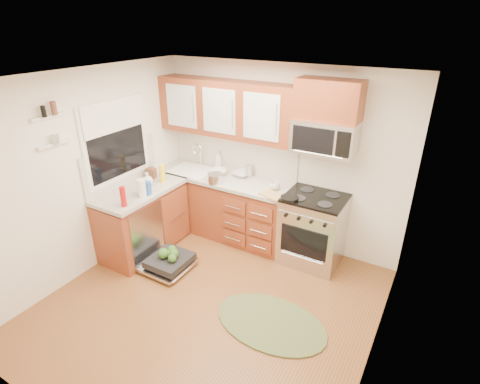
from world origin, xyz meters
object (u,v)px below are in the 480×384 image
Objects in this scene: range at (313,229)px; bowl_a at (242,174)px; stock_pot at (215,178)px; sink at (192,178)px; cutting_board at (273,195)px; paper_towel_roll at (142,188)px; cup at (275,186)px; upper_cabinets at (226,109)px; microwave at (325,137)px; rug at (271,323)px; dishwasher at (168,262)px; bowl_b at (218,172)px; skillet at (289,198)px.

bowl_a is (-1.17, 0.17, 0.48)m from range.
sink is at bearing 160.17° from stock_pot.
stock_pot reaches higher than cutting_board.
cup is (1.37, 1.03, -0.06)m from paper_towel_roll.
bowl_a is at bearing 6.17° from upper_cabinets.
upper_cabinets is at bearing -173.83° from bowl_a.
microwave is at bearing 3.85° from sink.
bowl_a reaches higher than rug.
dishwasher is 5.06× the size of cup.
stock_pot is at bearing -166.57° from cup.
sink is 0.89× the size of dishwasher.
microwave is at bearing -2.44° from bowl_a.
cutting_board reaches higher than sink.
paper_towel_roll is (-0.53, -1.19, -0.83)m from upper_cabinets.
upper_cabinets reaches higher than bowl_a.
skillet is at bearing -13.21° from bowl_b.
cup is at bearing 36.94° from paper_towel_roll.
skillet is at bearing -36.40° from cup.
bowl_b reaches higher than cutting_board.
upper_cabinets is 1.65× the size of rug.
upper_cabinets is 0.95m from stock_pot.
range is at bearing -5.89° from upper_cabinets.
range is 4.43× the size of stock_pot.
range is 1.95m from dishwasher.
stock_pot is at bearing 141.93° from rug.
rug is 4.88× the size of bowl_b.
bowl_b is 0.93m from cup.
paper_towel_roll reaches higher than bowl_a.
microwave reaches higher than cup.
paper_towel_roll reaches higher than stock_pot.
sink is 1.98× the size of cutting_board.
microwave is 2.96× the size of bowl_a.
bowl_b reaches higher than rug.
cup is (0.81, 0.19, -0.01)m from stock_pot.
range is 1.48m from stock_pot.
paper_towel_roll is 1.44m from bowl_a.
cup is (1.37, -0.01, 0.18)m from sink.
cutting_board is at bearing -157.22° from range.
microwave reaches higher than cutting_board.
range is at bearing -1.74° from bowl_b.
cutting_board reaches higher than rug.
cutting_board is at bearing -14.41° from bowl_b.
sink is 2.43× the size of bowl_b.
range is at bearing -90.00° from microwave.
upper_cabinets is 1.24m from cup.
sink is 0.79m from bowl_a.
cutting_board is (-0.50, -0.21, 0.46)m from range.
paper_towel_roll reaches higher than sink.
stock_pot is 0.69× the size of cutting_board.
rug is at bearing -87.81° from microwave.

